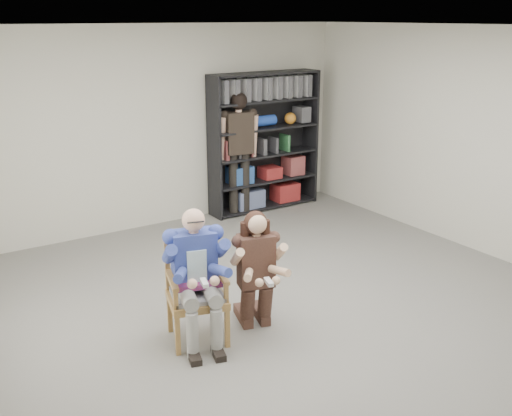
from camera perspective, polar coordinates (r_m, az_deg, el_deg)
room_shell at (r=5.56m, az=5.11°, el=2.19°), size 6.00×7.00×2.80m
floor at (r=6.09m, az=4.74°, el=-10.60°), size 6.00×7.00×0.01m
armchair at (r=5.55m, az=-5.66°, el=-7.87°), size 0.70×0.69×0.99m
seated_man at (r=5.49m, az=-5.70°, el=-6.48°), size 0.74×0.89×1.28m
kneeling_woman at (r=5.68m, az=0.10°, el=-6.11°), size 0.69×0.90×1.17m
bookshelf at (r=9.20m, az=0.82°, el=6.29°), size 1.80×0.38×2.10m
standing_man at (r=8.88m, az=-1.63°, el=5.01°), size 0.61×0.40×1.84m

